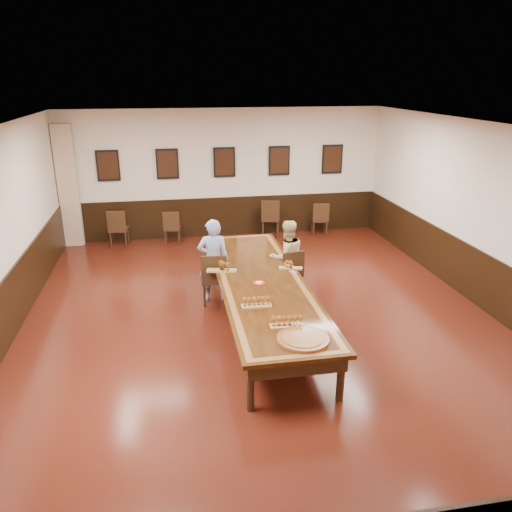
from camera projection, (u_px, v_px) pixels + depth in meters
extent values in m
cube|color=black|center=(261.00, 322.00, 8.46)|extent=(8.00, 10.00, 0.02)
cube|color=white|center=(262.00, 127.00, 7.37)|extent=(8.00, 10.00, 0.02)
cube|color=beige|center=(224.00, 174.00, 12.55)|extent=(8.00, 0.02, 3.20)
cube|color=beige|center=(404.00, 450.00, 3.28)|extent=(8.00, 0.02, 3.20)
cube|color=beige|center=(490.00, 219.00, 8.59)|extent=(0.02, 10.00, 3.20)
imported|color=#4960B8|center=(213.00, 260.00, 9.02)|extent=(0.59, 0.41, 1.55)
imported|color=beige|center=(287.00, 257.00, 9.37)|extent=(0.80, 0.68, 1.43)
cube|color=#E44C98|center=(293.00, 272.00, 8.54)|extent=(0.14, 0.16, 0.01)
cube|color=tan|center=(68.00, 187.00, 11.80)|extent=(0.45, 0.18, 2.90)
cube|color=black|center=(225.00, 216.00, 12.90)|extent=(7.98, 0.04, 1.00)
cube|color=black|center=(6.00, 313.00, 7.63)|extent=(0.04, 9.98, 1.00)
cube|color=black|center=(479.00, 278.00, 8.95)|extent=(0.04, 9.98, 1.00)
cube|color=black|center=(261.00, 282.00, 8.22)|extent=(1.40, 5.00, 0.06)
cube|color=olive|center=(261.00, 280.00, 8.20)|extent=(1.28, 4.88, 0.00)
cube|color=black|center=(261.00, 280.00, 8.20)|extent=(1.10, 4.70, 0.00)
cube|color=black|center=(261.00, 290.00, 8.27)|extent=(1.25, 4.85, 0.18)
cylinder|color=black|center=(250.00, 386.00, 6.10)|extent=(0.10, 0.10, 0.69)
cylinder|color=black|center=(341.00, 377.00, 6.29)|extent=(0.10, 0.10, 0.69)
cylinder|color=black|center=(213.00, 258.00, 10.39)|extent=(0.10, 0.10, 0.69)
cylinder|color=black|center=(268.00, 255.00, 10.59)|extent=(0.10, 0.10, 0.69)
cube|color=black|center=(108.00, 166.00, 11.92)|extent=(0.54, 0.03, 0.74)
cube|color=black|center=(108.00, 166.00, 11.90)|extent=(0.46, 0.01, 0.64)
cube|color=black|center=(167.00, 164.00, 12.15)|extent=(0.54, 0.03, 0.74)
cube|color=black|center=(167.00, 164.00, 12.14)|extent=(0.46, 0.01, 0.64)
cube|color=black|center=(224.00, 162.00, 12.39)|extent=(0.54, 0.03, 0.74)
cube|color=black|center=(224.00, 162.00, 12.37)|extent=(0.46, 0.01, 0.64)
cube|color=black|center=(279.00, 161.00, 12.62)|extent=(0.54, 0.03, 0.74)
cube|color=black|center=(279.00, 161.00, 12.60)|extent=(0.46, 0.01, 0.64)
cube|color=black|center=(332.00, 159.00, 12.85)|extent=(0.54, 0.03, 0.74)
cube|color=black|center=(332.00, 159.00, 12.84)|extent=(0.46, 0.01, 0.64)
cube|color=#9E7642|center=(222.00, 271.00, 8.57)|extent=(0.53, 0.27, 0.03)
cube|color=#9E7642|center=(291.00, 268.00, 8.69)|extent=(0.42, 0.21, 0.03)
cube|color=#9E7642|center=(256.00, 306.00, 7.26)|extent=(0.45, 0.15, 0.03)
cube|color=#9E7642|center=(287.00, 326.00, 6.68)|extent=(0.47, 0.17, 0.03)
cylinder|color=red|center=(259.00, 283.00, 8.07)|extent=(0.20, 0.20, 0.02)
cylinder|color=silver|center=(259.00, 282.00, 8.07)|extent=(0.11, 0.11, 0.01)
cylinder|color=#5F2C13|center=(303.00, 339.00, 6.33)|extent=(0.80, 0.80, 0.04)
cylinder|color=olive|center=(303.00, 337.00, 6.32)|extent=(0.64, 0.64, 0.01)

